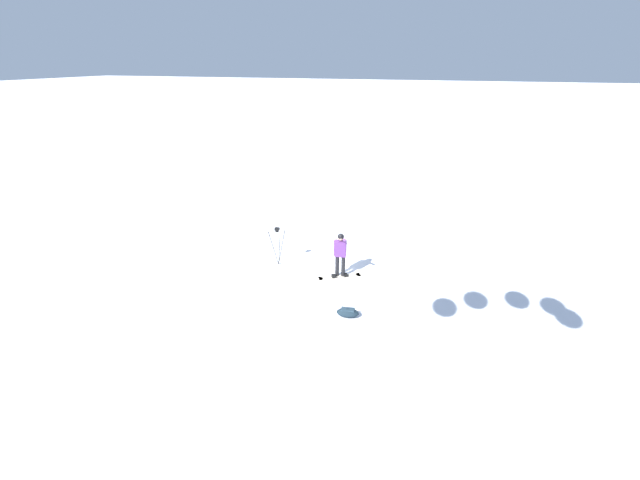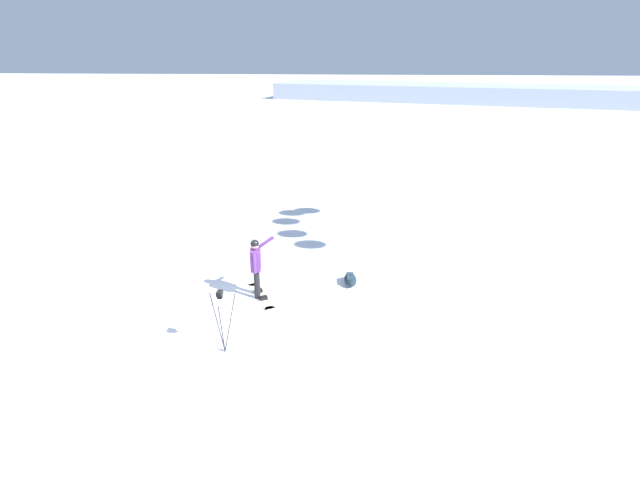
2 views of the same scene
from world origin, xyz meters
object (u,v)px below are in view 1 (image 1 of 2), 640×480
Objects in this scene: snowboard at (340,276)px; gear_bag_large at (348,313)px; camera_tripod at (278,239)px; snowboarder at (340,251)px.

gear_bag_large is at bearing -158.75° from snowboard.
snowboard is at bearing 21.25° from gear_bag_large.
snowboarder is at bearing -94.01° from camera_tripod.
camera_tripod is (2.64, 3.42, 0.91)m from gear_bag_large.
gear_bag_large is (-2.38, -0.93, 0.13)m from snowboard.
snowboard is 2.56m from gear_bag_large.
camera_tripod reaches higher than gear_bag_large.
gear_bag_large reaches higher than snowboard.
camera_tripod is at bearing 84.22° from snowboard.
snowboarder is 1.11× the size of camera_tripod.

